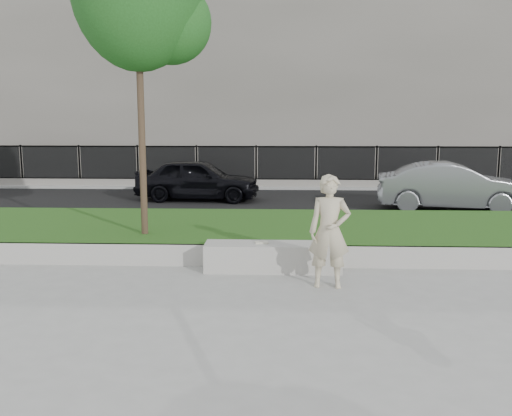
{
  "coord_description": "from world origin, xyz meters",
  "views": [
    {
      "loc": [
        0.25,
        -8.94,
        2.7
      ],
      "look_at": [
        -0.16,
        1.2,
        1.05
      ],
      "focal_mm": 40.0,
      "sensor_mm": 36.0,
      "label": 1
    }
  ],
  "objects_px": {
    "car_dark": "(198,179)",
    "man": "(330,231)",
    "book": "(262,242)",
    "car_silver": "(452,187)",
    "stone_bench": "(273,257)"
  },
  "relations": [
    {
      "from": "man",
      "to": "car_dark",
      "type": "height_order",
      "value": "man"
    },
    {
      "from": "book",
      "to": "car_silver",
      "type": "height_order",
      "value": "car_silver"
    },
    {
      "from": "book",
      "to": "car_silver",
      "type": "xyz_separation_m",
      "value": [
        5.17,
        6.39,
        0.22
      ]
    },
    {
      "from": "stone_bench",
      "to": "man",
      "type": "xyz_separation_m",
      "value": [
        0.9,
        -0.91,
        0.65
      ]
    },
    {
      "from": "car_dark",
      "to": "man",
      "type": "bearing_deg",
      "value": -155.35
    },
    {
      "from": "car_dark",
      "to": "book",
      "type": "bearing_deg",
      "value": -160.16
    },
    {
      "from": "book",
      "to": "car_dark",
      "type": "relative_size",
      "value": 0.06
    },
    {
      "from": "stone_bench",
      "to": "man",
      "type": "relative_size",
      "value": 1.33
    },
    {
      "from": "man",
      "to": "car_silver",
      "type": "height_order",
      "value": "man"
    },
    {
      "from": "stone_bench",
      "to": "car_dark",
      "type": "bearing_deg",
      "value": 107.02
    },
    {
      "from": "car_dark",
      "to": "car_silver",
      "type": "xyz_separation_m",
      "value": [
        7.45,
        -1.68,
        0.01
      ]
    },
    {
      "from": "car_silver",
      "to": "book",
      "type": "bearing_deg",
      "value": 149.72
    },
    {
      "from": "stone_bench",
      "to": "book",
      "type": "height_order",
      "value": "book"
    },
    {
      "from": "man",
      "to": "car_silver",
      "type": "distance_m",
      "value": 8.37
    },
    {
      "from": "man",
      "to": "car_dark",
      "type": "bearing_deg",
      "value": 114.69
    }
  ]
}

